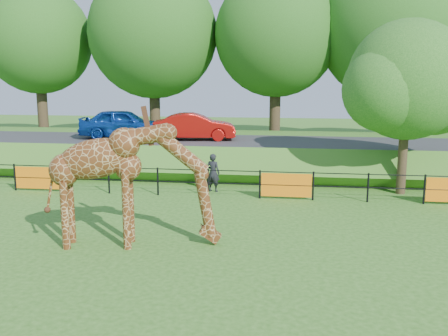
# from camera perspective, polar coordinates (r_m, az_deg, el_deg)

# --- Properties ---
(ground) EXTENTS (90.00, 90.00, 0.00)m
(ground) POSITION_cam_1_polar(r_m,az_deg,el_deg) (11.96, -8.46, -12.40)
(ground) COLOR #2F6318
(ground) RESTS_ON ground
(giraffe) EXTENTS (4.85, 1.62, 3.41)m
(giraffe) POSITION_cam_1_polar(r_m,az_deg,el_deg) (13.77, -10.37, -1.93)
(giraffe) COLOR #592D12
(giraffe) RESTS_ON ground
(perimeter_fence) EXTENTS (28.07, 0.10, 1.10)m
(perimeter_fence) POSITION_cam_1_polar(r_m,az_deg,el_deg) (19.26, -1.83, -1.71)
(perimeter_fence) COLOR black
(perimeter_fence) RESTS_ON ground
(embankment) EXTENTS (40.00, 9.00, 1.30)m
(embankment) POSITION_cam_1_polar(r_m,az_deg,el_deg) (26.54, 0.91, 1.91)
(embankment) COLOR #2F6318
(embankment) RESTS_ON ground
(road) EXTENTS (40.00, 5.00, 0.12)m
(road) POSITION_cam_1_polar(r_m,az_deg,el_deg) (24.97, 0.49, 3.01)
(road) COLOR #323235
(road) RESTS_ON embankment
(car_blue) EXTENTS (4.67, 2.44, 1.52)m
(car_blue) POSITION_cam_1_polar(r_m,az_deg,el_deg) (26.40, -11.43, 5.00)
(car_blue) COLOR #1445A7
(car_blue) RESTS_ON road
(car_red) EXTENTS (4.26, 2.03, 1.35)m
(car_red) POSITION_cam_1_polar(r_m,az_deg,el_deg) (25.23, -3.36, 4.75)
(car_red) COLOR #BB110D
(car_red) RESTS_ON road
(visitor) EXTENTS (0.65, 0.51, 1.55)m
(visitor) POSITION_cam_1_polar(r_m,az_deg,el_deg) (20.09, -1.26, -0.54)
(visitor) COLOR black
(visitor) RESTS_ON ground
(tree_east) EXTENTS (5.40, 4.71, 6.76)m
(tree_east) POSITION_cam_1_polar(r_m,az_deg,el_deg) (20.65, 20.47, 8.91)
(tree_east) COLOR #302315
(tree_east) RESTS_ON ground
(bg_tree_line) EXTENTS (37.30, 8.80, 11.82)m
(bg_tree_line) POSITION_cam_1_polar(r_m,az_deg,el_deg) (32.67, 5.80, 14.99)
(bg_tree_line) COLOR #302315
(bg_tree_line) RESTS_ON ground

